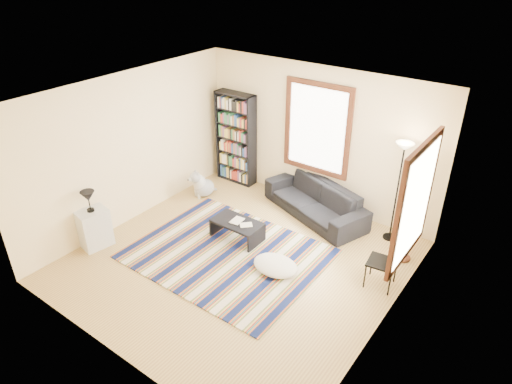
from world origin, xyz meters
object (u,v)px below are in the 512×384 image
Objects in this scene: dog at (204,183)px; white_cabinet at (94,228)px; folding_chair at (382,262)px; side_table at (404,245)px; sofa at (315,200)px; floor_lamp at (397,193)px; bookshelf at (236,138)px; coffee_table at (237,230)px; floor_cushion at (275,265)px.

white_cabinet is at bearing -77.81° from dog.
dog is at bearing 165.35° from folding_chair.
sofa is at bearing 169.42° from side_table.
bookshelf is at bearing 177.34° from floor_lamp.
white_cabinet reaches higher than dog.
coffee_table is 1.67× the size of side_table.
folding_chair is 1.46× the size of dog.
floor_lamp is at bearing 36.59° from coffee_table.
side_table is at bearing 9.23° from sofa.
white_cabinet reaches higher than sofa.
floor_lamp is 0.90m from side_table.
folding_chair is at bearing -93.29° from side_table.
floor_lamp reaches higher than side_table.
coffee_table is at bearing 161.83° from floor_cushion.
floor_lamp is at bearing 31.61° from dog.
folding_chair reaches higher than white_cabinet.
dog is at bearing 93.25° from white_cabinet.
bookshelf is 4.33m from folding_chair.
floor_lamp is at bearing 49.40° from white_cabinet.
bookshelf is 3.70× the size of side_table.
dog is at bearing -96.13° from bookshelf.
floor_lamp is at bearing 97.74° from folding_chair.
sofa is 1.71m from coffee_table.
sofa is 1.63m from floor_lamp.
coffee_table is 1.12m from floor_cushion.
white_cabinet is (-4.45, -1.94, -0.08)m from folding_chair.
white_cabinet is at bearing -109.46° from sofa.
floor_lamp reaches higher than dog.
dog is (-0.10, -0.96, -0.70)m from bookshelf.
folding_chair is (1.86, -1.23, 0.11)m from sofa.
floor_lamp is 3.90m from dog.
side_table is 0.91× the size of dog.
bookshelf reaches higher than folding_chair.
sofa reaches higher than side_table.
bookshelf is 2.46m from coffee_table.
folding_chair is 4.86m from white_cabinet.
side_table is at bearing 44.66° from floor_cushion.
white_cabinet is at bearing -139.19° from coffee_table.
sofa is 2.28m from bookshelf.
floor_cushion is 1.10× the size of white_cabinet.
bookshelf is at bearing 171.24° from side_table.
coffee_table is at bearing 179.81° from folding_chair.
folding_chair is at bearing 34.37° from white_cabinet.
dog is (-3.77, -0.79, -0.63)m from floor_lamp.
bookshelf is 2.33× the size of folding_chair.
sofa is at bearing 139.35° from folding_chair.
coffee_table is 2.86m from floor_lamp.
bookshelf reaches higher than side_table.
bookshelf is at bearing 103.63° from dog.
white_cabinet is (-4.10, -3.27, -0.58)m from floor_lamp.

